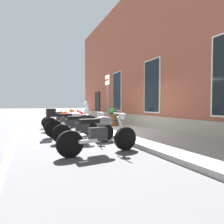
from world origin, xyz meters
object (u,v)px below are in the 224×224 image
motorcycle_grey_naked (101,134)px  parking_sign (108,94)px  motorcycle_silver_touring (70,122)px  motorcycle_black_naked (85,128)px  barrel_planter (112,118)px  motorcycle_red_sport (68,119)px  motorcycle_orange_sport (63,117)px

motorcycle_grey_naked → parking_sign: parking_sign is taller
motorcycle_silver_touring → motorcycle_black_naked: (1.35, 0.20, -0.08)m
motorcycle_silver_touring → parking_sign: 2.10m
motorcycle_black_naked → motorcycle_grey_naked: motorcycle_grey_naked is taller
motorcycle_silver_touring → barrel_planter: motorcycle_silver_touring is taller
motorcycle_red_sport → motorcycle_silver_touring: bearing=-9.4°
motorcycle_silver_touring → motorcycle_red_sport: bearing=170.6°
motorcycle_grey_naked → motorcycle_red_sport: bearing=178.9°
motorcycle_orange_sport → parking_sign: size_ratio=0.84×
motorcycle_grey_naked → motorcycle_orange_sport: bearing=179.2°
barrel_planter → motorcycle_red_sport: bearing=-86.4°
motorcycle_orange_sport → motorcycle_black_naked: (4.44, -0.07, -0.08)m
parking_sign → barrel_planter: (-1.42, 0.87, -1.18)m
motorcycle_red_sport → motorcycle_black_naked: 3.00m
motorcycle_orange_sport → motorcycle_red_sport: motorcycle_orange_sport is taller
motorcycle_orange_sport → motorcycle_silver_touring: (3.08, -0.27, 0.01)m
motorcycle_red_sport → motorcycle_black_naked: size_ratio=1.08×
motorcycle_red_sport → barrel_planter: bearing=93.6°
motorcycle_red_sport → barrel_planter: (-0.15, 2.33, -0.03)m
motorcycle_black_naked → motorcycle_grey_naked: bearing=-0.8°
motorcycle_silver_touring → motorcycle_black_naked: size_ratio=1.04×
motorcycle_grey_naked → motorcycle_black_naked: bearing=179.2°
motorcycle_orange_sport → barrel_planter: size_ratio=2.13×
motorcycle_orange_sport → motorcycle_grey_naked: (5.94, -0.09, -0.07)m
motorcycle_red_sport → motorcycle_grey_naked: bearing=-1.1°
motorcycle_red_sport → motorcycle_grey_naked: size_ratio=0.99×
motorcycle_orange_sport → motorcycle_red_sport: (1.44, 0.00, -0.01)m
motorcycle_orange_sport → motorcycle_grey_naked: motorcycle_orange_sport is taller
barrel_planter → motorcycle_grey_naked: bearing=-27.5°
motorcycle_orange_sport → motorcycle_black_naked: size_ratio=1.04×
motorcycle_black_naked → parking_sign: 2.60m
motorcycle_orange_sport → motorcycle_red_sport: size_ratio=0.96×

